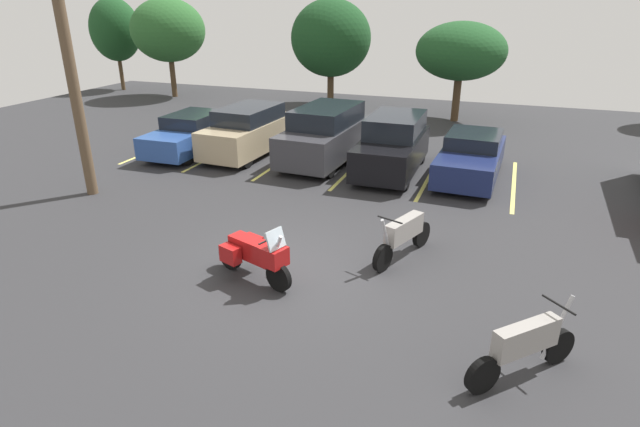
{
  "coord_description": "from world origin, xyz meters",
  "views": [
    {
      "loc": [
        4.18,
        -9.06,
        5.48
      ],
      "look_at": [
        0.24,
        1.58,
        0.74
      ],
      "focal_mm": 28.89,
      "sensor_mm": 36.0,
      "label": 1
    }
  ],
  "objects": [
    {
      "name": "utility_pole",
      "position": [
        -7.45,
        2.36,
        3.83
      ],
      "size": [
        1.2,
        1.5,
        7.46
      ],
      "color": "brown",
      "rests_on": "ground"
    },
    {
      "name": "tree_rear",
      "position": [
        1.68,
        16.56,
        3.24
      ],
      "size": [
        4.17,
        4.17,
        4.58
      ],
      "color": "#4C3823",
      "rests_on": "ground"
    },
    {
      "name": "car_tan",
      "position": [
        -4.95,
        7.9,
        0.89
      ],
      "size": [
        2.02,
        4.66,
        1.8
      ],
      "color": "tan",
      "rests_on": "ground"
    },
    {
      "name": "motorcycle_second",
      "position": [
        2.3,
        1.43,
        0.58
      ],
      "size": [
        0.96,
        2.14,
        1.25
      ],
      "color": "black",
      "rests_on": "ground"
    },
    {
      "name": "tree_center_left",
      "position": [
        -5.29,
        18.22,
        3.55
      ],
      "size": [
        4.26,
        4.26,
        5.56
      ],
      "color": "#4C3823",
      "rests_on": "ground"
    },
    {
      "name": "car_navy",
      "position": [
        3.19,
        7.89,
        0.71
      ],
      "size": [
        1.99,
        4.6,
        1.45
      ],
      "color": "navy",
      "rests_on": "ground"
    },
    {
      "name": "motorcycle_touring",
      "position": [
        -0.37,
        -0.63,
        0.62
      ],
      "size": [
        2.0,
        1.08,
        1.33
      ],
      "color": "black",
      "rests_on": "ground"
    },
    {
      "name": "car_blue",
      "position": [
        -7.17,
        7.41,
        0.72
      ],
      "size": [
        1.84,
        4.5,
        1.46
      ],
      "color": "#2D519E",
      "rests_on": "ground"
    },
    {
      "name": "motorcycle_third",
      "position": [
        4.88,
        -1.88,
        0.56
      ],
      "size": [
        1.6,
        1.67,
        1.24
      ],
      "color": "black",
      "rests_on": "ground"
    },
    {
      "name": "parking_stripes",
      "position": [
        -2.07,
        7.63,
        0.0
      ],
      "size": [
        13.48,
        5.18,
        0.01
      ],
      "color": "#EAE066",
      "rests_on": "ground"
    },
    {
      "name": "tree_far_left",
      "position": [
        -15.09,
        17.56,
        3.81
      ],
      "size": [
        4.25,
        4.25,
        5.6
      ],
      "color": "#4C3823",
      "rests_on": "ground"
    },
    {
      "name": "car_charcoal",
      "position": [
        -1.93,
        7.96,
        0.99
      ],
      "size": [
        2.17,
        4.74,
        1.98
      ],
      "color": "#38383D",
      "rests_on": "ground"
    },
    {
      "name": "car_black",
      "position": [
        0.62,
        7.61,
        0.93
      ],
      "size": [
        1.86,
        4.46,
        1.9
      ],
      "color": "black",
      "rests_on": "ground"
    },
    {
      "name": "ground",
      "position": [
        0.0,
        0.0,
        -0.05
      ],
      "size": [
        44.0,
        44.0,
        0.1
      ],
      "primitive_type": "cube",
      "color": "#2D2D30"
    },
    {
      "name": "tree_left",
      "position": [
        -19.74,
        18.54,
        3.71
      ],
      "size": [
        3.07,
        3.07,
        5.62
      ],
      "color": "#4C3823",
      "rests_on": "ground"
    }
  ]
}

